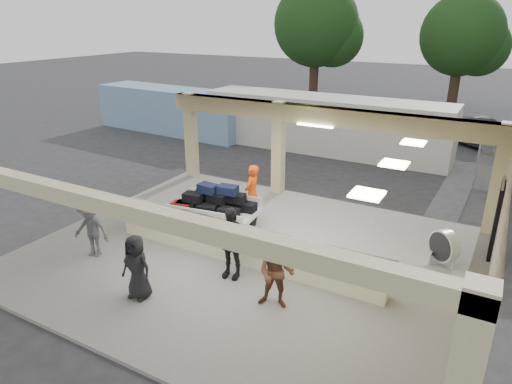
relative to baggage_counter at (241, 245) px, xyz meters
The scene contains 15 objects.
ground 0.77m from the baggage_counter, 90.00° to the left, with size 120.00×120.00×0.00m, color #28282B.
pavilion 1.41m from the baggage_counter, 79.65° to the left, with size 12.01×10.00×3.55m.
baggage_counter is the anchor object (origin of this frame).
luggage_cart 2.19m from the baggage_counter, 143.15° to the left, with size 2.75×1.91×1.50m.
drum_fan 5.45m from the baggage_counter, 27.32° to the left, with size 0.87×0.81×0.99m.
baggage_handler 2.70m from the baggage_counter, 113.04° to the left, with size 0.70×0.38×1.91m, color #DA400B.
passenger_a 2.29m from the baggage_counter, 38.41° to the right, with size 0.85×0.37×1.75m, color brown.
passenger_b 0.94m from the baggage_counter, 76.94° to the right, with size 1.12×0.41×1.92m, color black.
passenger_c 4.14m from the baggage_counter, 155.04° to the right, with size 1.06×0.37×1.63m, color #4B4C51.
passenger_d 2.95m from the baggage_counter, 115.17° to the right, with size 0.79×0.32×1.61m, color black.
car_dark 17.05m from the baggage_counter, 74.36° to the left, with size 1.56×4.42×1.47m, color black.
container_white 12.15m from the baggage_counter, 100.88° to the left, with size 12.42×2.48×2.69m, color silver.
container_blue 16.20m from the baggage_counter, 135.17° to the left, with size 9.64×2.31×2.51m, color #7A9CC4.
tree_left 26.31m from the baggage_counter, 107.30° to the left, with size 6.60×6.30×9.00m.
tree_mid 27.11m from the baggage_counter, 85.03° to the left, with size 6.00×5.60×8.00m.
Camera 1 is at (5.70, -9.93, 6.37)m, focal length 32.00 mm.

